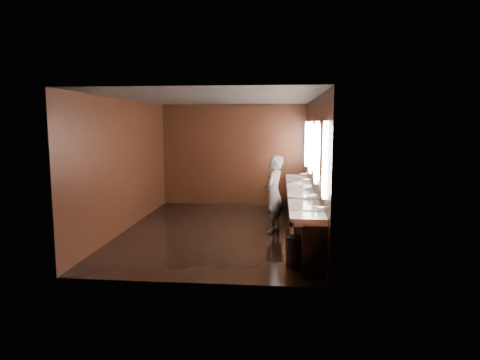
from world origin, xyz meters
name	(u,v)px	position (x,y,z in m)	size (l,w,h in m)	color
floor	(218,231)	(0.00, 0.00, 0.00)	(6.00, 6.00, 0.00)	black
ceiling	(218,98)	(0.00, 0.00, 2.80)	(4.00, 6.00, 0.02)	#2D2D2B
wall_back	(234,155)	(0.00, 3.00, 1.40)	(4.00, 0.02, 2.80)	black
wall_front	(187,187)	(0.00, -3.00, 1.40)	(4.00, 0.02, 2.80)	black
wall_left	(126,165)	(-2.00, 0.00, 1.40)	(0.02, 6.00, 2.80)	black
wall_right	(314,167)	(2.00, 0.00, 1.40)	(0.02, 6.00, 2.80)	black
sink_counter	(303,210)	(1.79, 0.00, 0.50)	(0.55, 5.40, 1.01)	black
mirror_band	(314,150)	(1.98, 0.00, 1.75)	(0.06, 5.03, 1.15)	#FCE1D3
person	(274,194)	(1.17, 0.06, 0.81)	(0.59, 0.39, 1.63)	#88A6CC
trash_bin	(296,252)	(1.58, -2.17, 0.25)	(0.32, 0.32, 0.50)	black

